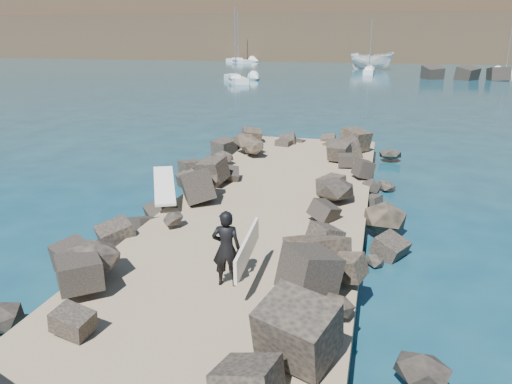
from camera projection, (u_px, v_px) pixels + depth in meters
The scene contains 11 objects.
ground at pixel (264, 229), 15.17m from camera, with size 800.00×800.00×0.00m, color #0F384C.
jetty at pixel (247, 246), 13.23m from camera, with size 6.00×26.00×0.60m, color #8C7759.
riprap_left at pixel (154, 223), 14.31m from camera, with size 2.60×22.00×1.00m, color #272321.
riprap_right at pixel (359, 243), 12.96m from camera, with size 2.60×22.00×1.00m, color black.
surfboard_resting at pixel (164, 189), 15.62m from camera, with size 0.62×2.46×0.08m, color white.
boat_imported at pixel (372, 61), 80.83m from camera, with size 2.71×7.21×2.79m, color white.
surfer_with_board at pixel (229, 248), 10.34m from camera, with size 0.85×2.06×1.66m.
sailboat_a at pixel (236, 79), 60.65m from camera, with size 4.86×7.21×8.79m.
sailboat_b at pixel (369, 71), 72.91m from camera, with size 1.47×6.33×7.69m.
sailboat_d at pixel (506, 72), 71.93m from camera, with size 2.16×6.50×7.76m.
sailboat_e at pixel (238, 61), 100.09m from camera, with size 6.83×7.47×9.89m.
Camera 1 is at (3.21, -13.74, 5.70)m, focal length 35.00 mm.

